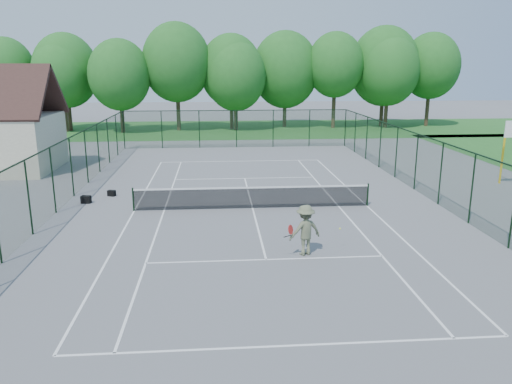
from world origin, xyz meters
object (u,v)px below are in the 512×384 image
basketball_goal (510,140)px  tennis_player (305,230)px  tennis_net (253,196)px  sports_bag_a (86,199)px

basketball_goal → tennis_player: (-12.99, -9.52, -1.66)m
tennis_net → sports_bag_a: 8.19m
sports_bag_a → tennis_net: bearing=-1.6°
tennis_net → tennis_player: bearing=-76.7°
tennis_net → basketball_goal: size_ratio=3.04×
tennis_net → sports_bag_a: size_ratio=24.12×
tennis_player → basketball_goal: bearing=36.2°
tennis_net → sports_bag_a: tennis_net is taller
tennis_net → tennis_player: 6.18m
basketball_goal → sports_bag_a: 22.65m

